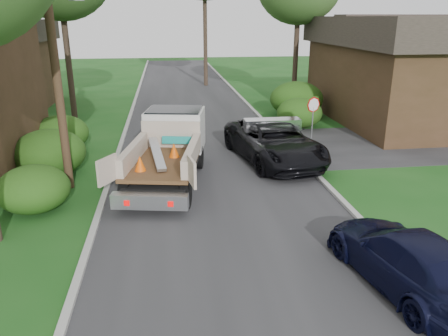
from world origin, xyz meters
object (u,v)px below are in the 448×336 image
object	(u,v)px
utility_pole	(53,45)
black_pickup	(274,142)
stop_sign	(313,111)
navy_suv	(408,259)
flatbed_truck	(171,143)
house_right	(413,68)

from	to	relation	value
utility_pole	black_pickup	bearing A→B (deg)	14.50
stop_sign	navy_suv	size ratio (longest dim) A/B	0.51
stop_sign	black_pickup	bearing A→B (deg)	-141.56
stop_sign	flatbed_truck	xyz separation A→B (m)	(-6.87, -3.12, -0.44)
utility_pole	flatbed_truck	size ratio (longest dim) A/B	1.45
utility_pole	navy_suv	world-z (taller)	utility_pole
stop_sign	black_pickup	size ratio (longest dim) A/B	0.39
utility_pole	navy_suv	size ratio (longest dim) A/B	2.05
utility_pole	flatbed_truck	world-z (taller)	utility_pole
utility_pole	house_right	size ratio (longest dim) A/B	0.77
utility_pole	black_pickup	distance (m)	9.62
stop_sign	navy_suv	xyz separation A→B (m)	(-1.53, -11.62, -1.07)
stop_sign	flatbed_truck	bearing A→B (deg)	-155.59
black_pickup	navy_suv	xyz separation A→B (m)	(0.82, -9.76, -0.17)
house_right	navy_suv	bearing A→B (deg)	-119.30
utility_pole	house_right	distance (m)	20.66
navy_suv	stop_sign	bearing A→B (deg)	-106.38
flatbed_truck	house_right	bearing A→B (deg)	39.73
house_right	flatbed_truck	size ratio (longest dim) A/B	1.88
black_pickup	stop_sign	bearing A→B (deg)	28.57
flatbed_truck	black_pickup	distance (m)	4.72
black_pickup	navy_suv	size ratio (longest dim) A/B	1.30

